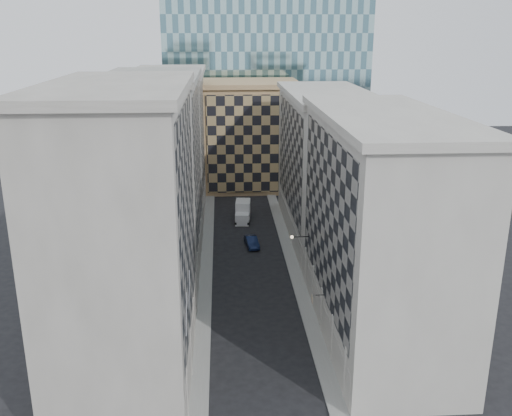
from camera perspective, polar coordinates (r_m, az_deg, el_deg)
name	(u,v)px	position (r m, az deg, el deg)	size (l,w,h in m)	color
sidewalk_west	(206,269)	(68.63, -5.00, -6.12)	(1.50, 100.00, 0.15)	gray
sidewalk_east	(294,267)	(69.12, 3.78, -5.92)	(1.50, 100.00, 0.15)	gray
bldg_left_a	(127,232)	(47.23, -12.73, -2.35)	(10.80, 22.80, 23.70)	gray
bldg_left_b	(156,172)	(68.27, -9.93, 3.53)	(10.80, 22.80, 22.70)	gray
bldg_left_c	(171,141)	(89.77, -8.45, 6.62)	(10.80, 22.80, 21.70)	gray
bldg_right_a	(378,227)	(52.77, 12.12, -1.91)	(10.80, 26.80, 20.70)	#AAA49B
bldg_right_b	(325,165)	(78.20, 6.94, 4.33)	(10.80, 28.80, 19.70)	#AAA49B
tan_block	(250,134)	(102.50, -0.59, 7.36)	(16.80, 14.80, 18.80)	tan
church_tower	(236,31)	(114.91, -2.04, 17.24)	(7.20, 7.20, 51.50)	#2A2621
flagpoles_left	(188,301)	(43.58, -6.84, -9.23)	(0.10, 6.33, 2.33)	gray
bracket_lamp	(294,237)	(61.20, 3.78, -2.91)	(1.98, 0.36, 0.36)	black
box_truck	(243,212)	(85.20, -1.33, -0.44)	(2.56, 5.37, 2.86)	silver
dark_car	(252,242)	(75.14, -0.44, -3.40)	(1.45, 4.15, 1.37)	#101B3B
shop_sign	(313,299)	(53.20, 5.71, -9.01)	(1.12, 0.68, 0.75)	black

